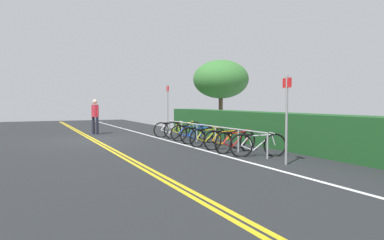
% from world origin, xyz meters
% --- Properties ---
extents(ground_plane, '(33.96, 10.92, 0.05)m').
position_xyz_m(ground_plane, '(0.00, 0.00, -0.03)').
color(ground_plane, '#232628').
extents(centre_line_yellow_inner, '(30.56, 0.10, 0.00)m').
position_xyz_m(centre_line_yellow_inner, '(0.00, -0.08, 0.00)').
color(centre_line_yellow_inner, gold).
rests_on(centre_line_yellow_inner, ground_plane).
extents(centre_line_yellow_outer, '(30.56, 0.10, 0.00)m').
position_xyz_m(centre_line_yellow_outer, '(0.00, 0.08, 0.00)').
color(centre_line_yellow_outer, gold).
rests_on(centre_line_yellow_outer, ground_plane).
extents(bike_lane_stripe_white, '(30.56, 0.12, 0.00)m').
position_xyz_m(bike_lane_stripe_white, '(0.00, 2.71, 0.00)').
color(bike_lane_stripe_white, white).
rests_on(bike_lane_stripe_white, ground_plane).
extents(bike_rack, '(7.56, 0.05, 0.74)m').
position_xyz_m(bike_rack, '(3.56, 3.51, 0.56)').
color(bike_rack, '#9EA0A5').
rests_on(bike_rack, ground_plane).
extents(bicycle_0, '(0.46, 1.76, 0.73)m').
position_xyz_m(bicycle_0, '(0.24, 3.49, 0.34)').
color(bicycle_0, black).
rests_on(bicycle_0, ground_plane).
extents(bicycle_1, '(0.62, 1.66, 0.79)m').
position_xyz_m(bicycle_1, '(1.19, 3.63, 0.37)').
color(bicycle_1, black).
rests_on(bicycle_1, ground_plane).
extents(bicycle_2, '(0.56, 1.75, 0.71)m').
position_xyz_m(bicycle_2, '(2.16, 3.58, 0.33)').
color(bicycle_2, black).
rests_on(bicycle_2, ground_plane).
extents(bicycle_3, '(0.46, 1.65, 0.69)m').
position_xyz_m(bicycle_3, '(3.07, 3.49, 0.32)').
color(bicycle_3, black).
rests_on(bicycle_3, ground_plane).
extents(bicycle_4, '(0.51, 1.65, 0.69)m').
position_xyz_m(bicycle_4, '(4.03, 3.36, 0.32)').
color(bicycle_4, black).
rests_on(bicycle_4, ground_plane).
extents(bicycle_5, '(0.46, 1.69, 0.70)m').
position_xyz_m(bicycle_5, '(5.01, 3.51, 0.33)').
color(bicycle_5, black).
rests_on(bicycle_5, ground_plane).
extents(bicycle_6, '(0.56, 1.73, 0.72)m').
position_xyz_m(bicycle_6, '(5.81, 3.41, 0.34)').
color(bicycle_6, black).
rests_on(bicycle_6, ground_plane).
extents(bicycle_7, '(0.65, 1.63, 0.72)m').
position_xyz_m(bicycle_7, '(6.83, 3.53, 0.34)').
color(bicycle_7, black).
rests_on(bicycle_7, ground_plane).
extents(pedestrian, '(0.44, 0.32, 1.71)m').
position_xyz_m(pedestrian, '(-2.61, 0.55, 0.99)').
color(pedestrian, '#1E1E2D').
rests_on(pedestrian, ground_plane).
extents(sign_post_near, '(0.36, 0.07, 2.39)m').
position_xyz_m(sign_post_near, '(-0.64, 3.60, 1.43)').
color(sign_post_near, gray).
rests_on(sign_post_near, ground_plane).
extents(sign_post_far, '(0.36, 0.08, 2.23)m').
position_xyz_m(sign_post_far, '(8.27, 3.36, 1.35)').
color(sign_post_far, gray).
rests_on(sign_post_far, ground_plane).
extents(hedge_backdrop, '(16.51, 1.12, 1.20)m').
position_xyz_m(hedge_backdrop, '(5.06, 5.51, 0.60)').
color(hedge_backdrop, '#1C4C21').
rests_on(hedge_backdrop, ground_plane).
extents(tree_near_left, '(2.98, 2.98, 3.83)m').
position_xyz_m(tree_near_left, '(-1.55, 7.01, 2.79)').
color(tree_near_left, brown).
rests_on(tree_near_left, ground_plane).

